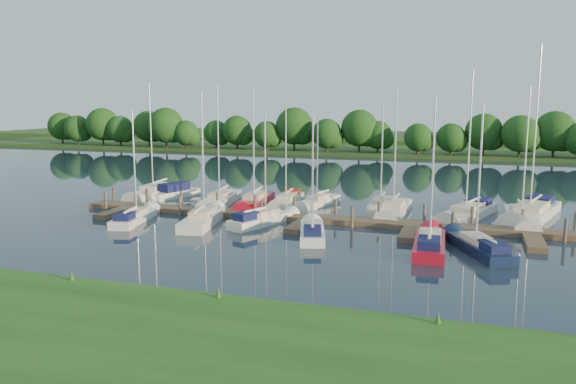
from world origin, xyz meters
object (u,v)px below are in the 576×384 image
(sailboat_n_0, at_px, (155,194))
(dock, at_px, (308,220))
(sailboat_s_2, at_px, (262,220))
(motorboat, at_px, (173,194))
(sailboat_n_5, at_px, (318,203))

(sailboat_n_0, bearing_deg, dock, 153.69)
(sailboat_n_0, height_order, sailboat_s_2, sailboat_n_0)
(dock, distance_m, motorboat, 17.23)
(dock, relative_size, sailboat_n_5, 4.72)
(motorboat, distance_m, sailboat_s_2, 15.42)
(motorboat, bearing_deg, dock, 174.25)
(sailboat_s_2, bearing_deg, sailboat_n_0, 170.18)
(sailboat_n_0, xyz_separation_m, sailboat_n_5, (16.68, 0.29, -0.01))
(dock, relative_size, sailboat_n_0, 3.48)
(sailboat_n_5, xyz_separation_m, sailboat_s_2, (-2.01, -9.01, 0.06))
(sailboat_n_0, bearing_deg, motorboat, 176.29)
(dock, distance_m, sailboat_n_0, 19.05)
(sailboat_n_0, distance_m, motorboat, 1.99)
(sailboat_s_2, bearing_deg, motorboat, 166.24)
(dock, height_order, motorboat, motorboat)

